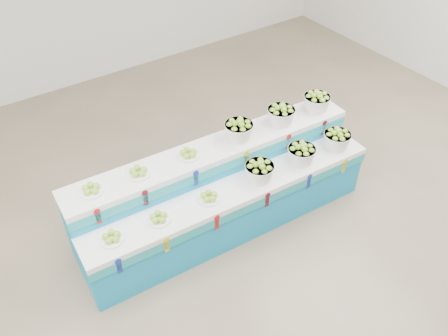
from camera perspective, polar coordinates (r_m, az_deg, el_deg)
The scene contains 14 objects.
ground at distance 5.58m, azimuth 5.20°, elevation -10.49°, with size 10.00×10.00×0.00m, color #6B5E49.
display_stand at distance 5.55m, azimuth -0.00°, elevation -2.82°, with size 3.62×0.93×1.02m, color #1590C6, non-canonical shape.
plate_lower_left at distance 4.84m, azimuth -13.56°, elevation -8.20°, with size 0.25×0.25×0.10m, color white.
plate_lower_mid at distance 4.94m, azimuth -7.97°, elevation -6.00°, with size 0.25×0.25×0.10m, color white.
plate_lower_right at distance 5.11m, azimuth -1.85°, elevation -3.50°, with size 0.25×0.25×0.10m, color white.
basket_lower_left at distance 5.33m, azimuth 4.34°, elevation -0.35°, with size 0.34×0.34×0.24m, color silver, non-canonical shape.
basket_lower_mid at distance 5.63m, azimuth 9.42°, elevation 1.75°, with size 0.34×0.34×0.24m, color silver, non-canonical shape.
basket_lower_right at distance 5.95m, azimuth 13.61°, elevation 3.47°, with size 0.34×0.34×0.24m, color silver, non-canonical shape.
plate_upper_left at distance 4.95m, azimuth -15.91°, elevation -2.48°, with size 0.25×0.25×0.10m, color white.
plate_upper_mid at distance 5.04m, azimuth -10.43°, elevation -0.44°, with size 0.25×0.25×0.10m, color white.
plate_upper_right at distance 5.21m, azimuth -4.36°, elevation 1.81°, with size 0.25×0.25×0.10m, color white.
basket_upper_left at distance 5.43m, azimuth 1.82°, elevation 4.69°, with size 0.34×0.34×0.24m, color silver, non-canonical shape.
basket_upper_mid at distance 5.73m, azimuth 6.96°, elevation 6.50°, with size 0.34×0.34×0.24m, color silver, non-canonical shape.
basket_upper_right at distance 6.04m, azimuth 11.24°, elevation 7.96°, with size 0.34×0.34×0.24m, color silver, non-canonical shape.
Camera 1 is at (-2.38, -2.59, 4.33)m, focal length 37.47 mm.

